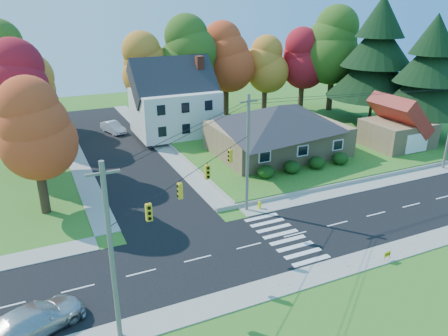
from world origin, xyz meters
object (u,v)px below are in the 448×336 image
(silver_sedan, at_px, (34,320))
(white_car, at_px, (113,127))
(fire_hydrant, at_px, (260,205))
(ranch_house, at_px, (278,128))

(silver_sedan, bearing_deg, white_car, -38.78)
(silver_sedan, relative_size, fire_hydrant, 7.28)
(ranch_house, bearing_deg, white_car, 131.32)
(ranch_house, distance_m, silver_sedan, 32.70)
(ranch_house, relative_size, white_car, 3.25)
(silver_sedan, xyz_separation_m, fire_hydrant, (18.16, 7.89, -0.45))
(white_car, bearing_deg, fire_hydrant, -93.65)
(silver_sedan, height_order, fire_hydrant, silver_sedan)
(ranch_house, xyz_separation_m, white_car, (-15.07, 17.14, -2.51))
(ranch_house, relative_size, fire_hydrant, 19.62)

